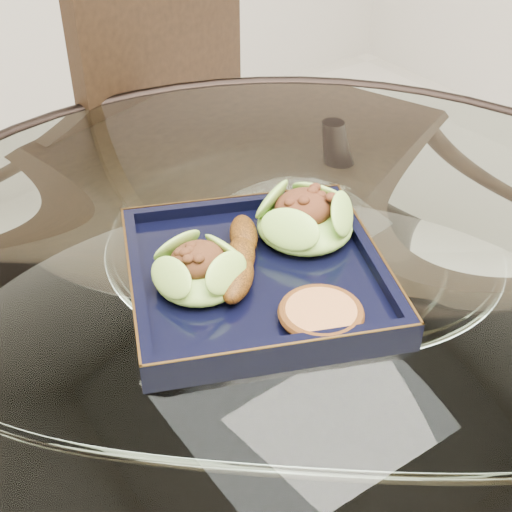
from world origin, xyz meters
TOP-DOWN VIEW (x-y plane):
  - dining_table at (-0.00, -0.00)m, footprint 1.13×1.13m
  - dining_chair at (0.21, 0.51)m, footprint 0.57×0.57m
  - navy_plate at (-0.06, 0.00)m, footprint 0.35×0.35m
  - lettuce_wrap_left at (-0.12, 0.02)m, footprint 0.11×0.11m
  - lettuce_wrap_right at (0.03, 0.03)m, footprint 0.13×0.13m
  - roasted_plantain at (-0.07, 0.02)m, footprint 0.12×0.14m
  - crumb_patty at (-0.05, -0.10)m, footprint 0.10×0.10m

SIDE VIEW (x-z plane):
  - dining_chair at x=0.21m, z-range 0.06..1.07m
  - dining_table at x=0.00m, z-range 0.21..0.98m
  - navy_plate at x=-0.06m, z-range 0.76..0.78m
  - crumb_patty at x=-0.05m, z-range 0.78..0.80m
  - roasted_plantain at x=-0.07m, z-range 0.78..0.81m
  - lettuce_wrap_left at x=-0.12m, z-range 0.78..0.82m
  - lettuce_wrap_right at x=0.03m, z-range 0.78..0.82m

